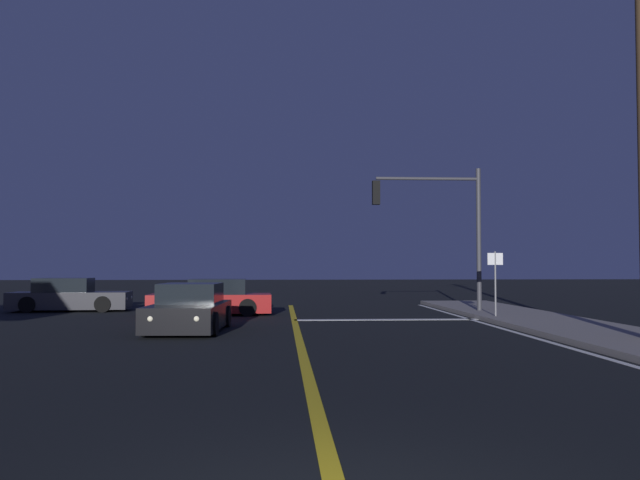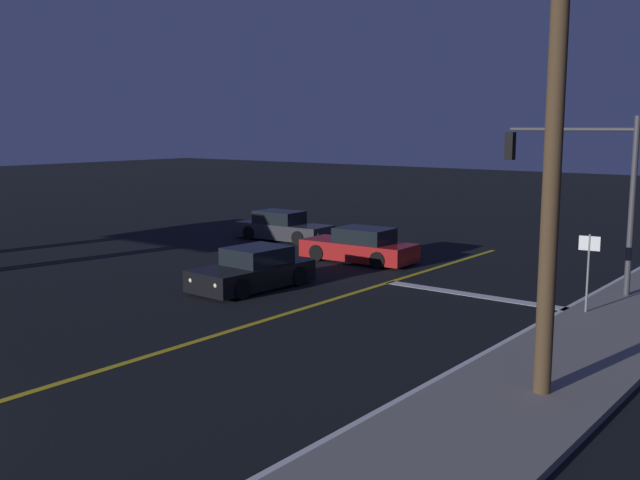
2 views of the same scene
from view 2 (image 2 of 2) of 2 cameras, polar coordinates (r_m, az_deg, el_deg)
name	(u,v)px [view 2 (image 2 of 2)]	position (r m, az deg, el deg)	size (l,w,h in m)	color
sidewalk_right	(511,403)	(14.65, 14.62, -12.12)	(3.20, 34.31, 0.15)	gray
lane_line_center	(219,335)	(18.98, -7.87, -7.27)	(0.20, 32.40, 0.01)	gold
lane_line_edge_right	(426,385)	(15.44, 8.19, -11.09)	(0.16, 32.40, 0.01)	white
stop_bar	(474,295)	(23.57, 11.85, -4.20)	(6.26, 0.50, 0.01)	white
car_mid_block_black	(253,271)	(24.05, -5.21, -2.38)	(2.13, 4.27, 1.34)	black
car_parked_curb_red	(360,247)	(28.70, 3.11, -0.53)	(4.60, 2.01, 1.34)	maroon
car_distant_tail_charcoal	(283,228)	(34.14, -2.90, 0.97)	(4.70, 1.97, 1.34)	#2D2D33
traffic_signal_near_right	(583,176)	(24.26, 19.69, 4.71)	(4.16, 0.28, 5.54)	#38383D
utility_pole_right	(556,94)	(14.29, 17.83, 10.71)	(1.61, 0.34, 11.33)	#42301E
street_sign_corner	(588,261)	(21.49, 20.10, -1.57)	(0.56, 0.12, 2.32)	slate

